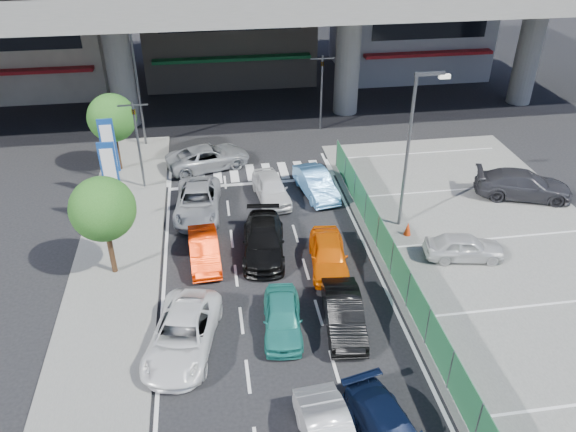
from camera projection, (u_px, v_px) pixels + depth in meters
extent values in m
plane|color=black|center=(280.00, 316.00, 22.99)|extent=(120.00, 120.00, 0.00)
cube|color=#5D5D5B|center=(508.00, 263.00, 26.06)|extent=(12.00, 28.00, 0.06)
cube|color=#5D5D5B|center=(115.00, 272.00, 25.44)|extent=(4.00, 30.00, 0.12)
cylinder|color=slate|center=(120.00, 69.00, 38.39)|extent=(1.80, 1.80, 8.00)
cylinder|color=slate|center=(348.00, 59.00, 40.43)|extent=(1.80, 1.80, 8.00)
cylinder|color=slate|center=(529.00, 51.00, 42.21)|extent=(1.80, 1.80, 8.00)
cube|color=gray|center=(25.00, 5.00, 44.48)|extent=(12.00, 10.00, 13.00)
cube|color=maroon|center=(20.00, 70.00, 42.13)|extent=(10.80, 1.60, 0.25)
cube|color=black|center=(5.00, 10.00, 39.91)|extent=(9.60, 0.10, 5.85)
cube|color=#125B2A|center=(232.00, 57.00, 45.01)|extent=(12.60, 1.60, 0.25)
cube|color=gray|center=(411.00, 0.00, 48.81)|extent=(12.00, 10.00, 12.00)
cube|color=maroon|center=(427.00, 53.00, 46.20)|extent=(10.80, 1.60, 0.25)
cube|color=black|center=(433.00, 4.00, 44.27)|extent=(9.60, 0.10, 5.40)
cylinder|color=#595B60|center=(139.00, 147.00, 30.94)|extent=(0.14, 0.14, 5.20)
cube|color=#595B60|center=(132.00, 105.00, 29.68)|extent=(1.60, 0.08, 0.08)
imported|color=black|center=(133.00, 111.00, 29.84)|extent=(0.26, 1.24, 0.50)
cylinder|color=#595B60|center=(321.00, 94.00, 38.32)|extent=(0.14, 0.14, 5.20)
cube|color=#595B60|center=(322.00, 58.00, 37.06)|extent=(1.60, 0.08, 0.08)
imported|color=black|center=(322.00, 63.00, 37.22)|extent=(0.26, 1.24, 0.50)
cylinder|color=#595B60|center=(407.00, 155.00, 26.84)|extent=(0.16, 0.16, 8.00)
cube|color=#595B60|center=(430.00, 74.00, 24.87)|extent=(1.40, 0.15, 0.15)
cube|color=silver|center=(444.00, 76.00, 25.03)|extent=(0.50, 0.22, 0.18)
cylinder|color=#595B60|center=(138.00, 87.00, 35.22)|extent=(0.16, 0.16, 8.00)
cube|color=#595B60|center=(139.00, 23.00, 33.25)|extent=(1.40, 0.15, 0.15)
cube|color=silver|center=(151.00, 25.00, 33.41)|extent=(0.50, 0.22, 0.18)
cylinder|color=#595B60|center=(117.00, 208.00, 28.23)|extent=(0.10, 0.10, 2.20)
cube|color=navy|center=(110.00, 171.00, 27.13)|extent=(0.80, 0.12, 3.00)
cube|color=white|center=(110.00, 171.00, 27.07)|extent=(0.60, 0.02, 2.40)
cylinder|color=#595B60|center=(115.00, 181.00, 30.71)|extent=(0.10, 0.10, 2.20)
cube|color=navy|center=(109.00, 146.00, 29.60)|extent=(0.80, 0.12, 3.00)
cube|color=white|center=(109.00, 146.00, 29.55)|extent=(0.60, 0.02, 2.40)
cylinder|color=#382314|center=(111.00, 252.00, 24.84)|extent=(0.24, 0.24, 2.40)
sphere|color=#184C15|center=(103.00, 209.00, 23.68)|extent=(2.80, 2.80, 2.80)
cylinder|color=#382314|center=(118.00, 152.00, 33.57)|extent=(0.24, 0.24, 2.40)
sphere|color=#184C15|center=(112.00, 118.00, 32.42)|extent=(2.80, 2.80, 2.80)
imported|color=white|center=(183.00, 335.00, 21.11)|extent=(3.31, 5.34, 1.38)
imported|color=teal|center=(282.00, 317.00, 22.00)|extent=(1.87, 3.86, 1.27)
imported|color=black|center=(344.00, 314.00, 22.14)|extent=(1.80, 4.17, 1.33)
imported|color=red|center=(204.00, 250.00, 25.93)|extent=(1.52, 3.85, 1.25)
imported|color=black|center=(264.00, 241.00, 26.47)|extent=(2.43, 4.94, 1.38)
imported|color=#EE6304|center=(328.00, 254.00, 25.54)|extent=(2.08, 4.21, 1.38)
imported|color=#A5A7AC|center=(198.00, 202.00, 29.60)|extent=(2.65, 5.12, 1.38)
imported|color=silver|center=(271.00, 188.00, 30.83)|extent=(2.03, 4.19, 1.38)
imported|color=#599FE3|center=(316.00, 183.00, 31.34)|extent=(2.10, 4.31, 1.36)
imported|color=gray|center=(208.00, 157.00, 34.18)|extent=(5.49, 3.64, 1.40)
imported|color=beige|center=(464.00, 247.00, 26.06)|extent=(3.84, 2.05, 1.24)
imported|color=#302F35|center=(523.00, 185.00, 30.95)|extent=(5.56, 3.60, 1.50)
cone|color=red|center=(408.00, 229.00, 27.88)|extent=(0.42, 0.42, 0.71)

